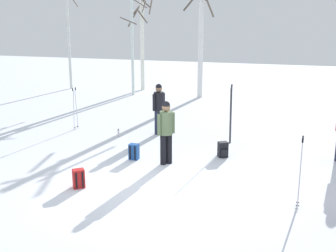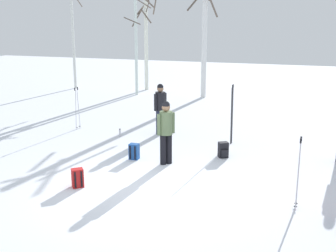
{
  "view_description": "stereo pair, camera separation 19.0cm",
  "coord_description": "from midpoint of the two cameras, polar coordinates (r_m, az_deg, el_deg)",
  "views": [
    {
      "loc": [
        3.41,
        -8.32,
        3.73
      ],
      "look_at": [
        -0.18,
        1.94,
        1.0
      ],
      "focal_mm": 44.69,
      "sensor_mm": 36.0,
      "label": 1
    },
    {
      "loc": [
        3.59,
        -8.25,
        3.73
      ],
      "look_at": [
        -0.18,
        1.94,
        1.0
      ],
      "focal_mm": 44.69,
      "sensor_mm": 36.0,
      "label": 2
    }
  ],
  "objects": [
    {
      "name": "birch_tree_0",
      "position": [
        24.31,
        -13.78,
        14.26
      ],
      "size": [
        1.68,
        1.68,
        7.55
      ],
      "color": "silver",
      "rests_on": "ground_plane"
    },
    {
      "name": "ski_pair_planted_0",
      "position": [
        13.04,
        8.14,
        1.56
      ],
      "size": [
        0.04,
        0.18,
        1.87
      ],
      "color": "black",
      "rests_on": "ground_plane"
    },
    {
      "name": "backpack_1",
      "position": [
        11.65,
        -5.12,
        -3.52
      ],
      "size": [
        0.27,
        0.29,
        0.44
      ],
      "color": "#1E4C99",
      "rests_on": "ground_plane"
    },
    {
      "name": "ground_plane",
      "position": [
        9.74,
        -3.36,
        -8.44
      ],
      "size": [
        60.0,
        60.0,
        0.0
      ],
      "primitive_type": "plane",
      "color": "white"
    },
    {
      "name": "person_0",
      "position": [
        11.02,
        -0.75,
        -0.34
      ],
      "size": [
        0.38,
        0.42,
        1.72
      ],
      "color": "black",
      "rests_on": "ground_plane"
    },
    {
      "name": "backpack_0",
      "position": [
        11.87,
        7.05,
        -3.23
      ],
      "size": [
        0.33,
        0.34,
        0.44
      ],
      "color": "black",
      "rests_on": "ground_plane"
    },
    {
      "name": "birch_tree_2",
      "position": [
        21.67,
        -5.11,
        12.16
      ],
      "size": [
        1.31,
        1.66,
        5.75
      ],
      "color": "silver",
      "rests_on": "ground_plane"
    },
    {
      "name": "birch_tree_1",
      "position": [
        23.29,
        -3.8,
        12.43
      ],
      "size": [
        1.41,
        1.31,
        5.78
      ],
      "color": "silver",
      "rests_on": "ground_plane"
    },
    {
      "name": "person_2",
      "position": [
        14.03,
        -1.65,
        2.8
      ],
      "size": [
        0.34,
        0.47,
        1.72
      ],
      "color": "#1E2338",
      "rests_on": "ground_plane"
    },
    {
      "name": "water_bottle_0",
      "position": [
        14.0,
        -7.16,
        -0.94
      ],
      "size": [
        0.06,
        0.06,
        0.26
      ],
      "color": "silver",
      "rests_on": "ground_plane"
    },
    {
      "name": "ski_poles_0",
      "position": [
        8.86,
        17.01,
        -5.81
      ],
      "size": [
        0.07,
        0.25,
        1.51
      ],
      "color": "#B2B2BC",
      "rests_on": "ground_plane"
    },
    {
      "name": "birch_tree_3",
      "position": [
        20.9,
        4.24,
        11.94
      ],
      "size": [
        1.82,
        1.55,
        5.55
      ],
      "color": "white",
      "rests_on": "ground_plane"
    },
    {
      "name": "backpack_2",
      "position": [
        9.92,
        -12.64,
        -7.01
      ],
      "size": [
        0.34,
        0.35,
        0.44
      ],
      "color": "red",
      "rests_on": "ground_plane"
    },
    {
      "name": "ski_poles_1",
      "position": [
        15.07,
        -12.92,
        2.51
      ],
      "size": [
        0.07,
        0.28,
        1.49
      ],
      "color": "#B2B2BC",
      "rests_on": "ground_plane"
    }
  ]
}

